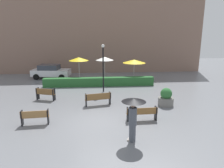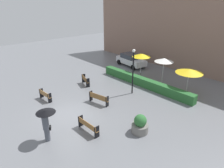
{
  "view_description": "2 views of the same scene",
  "coord_description": "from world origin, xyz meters",
  "views": [
    {
      "loc": [
        -0.01,
        -11.24,
        4.99
      ],
      "look_at": [
        1.26,
        4.14,
        1.21
      ],
      "focal_mm": 33.06,
      "sensor_mm": 36.0,
      "label": 1
    },
    {
      "loc": [
        11.52,
        -6.1,
        7.89
      ],
      "look_at": [
        0.37,
        4.11,
        1.47
      ],
      "focal_mm": 31.43,
      "sensor_mm": 36.0,
      "label": 2
    }
  ],
  "objects": [
    {
      "name": "ground_plane",
      "position": [
        0.0,
        0.0,
        0.0
      ],
      "size": [
        60.0,
        60.0,
        0.0
      ],
      "primitive_type": "plane",
      "color": "slate"
    },
    {
      "name": "bench_near_left",
      "position": [
        -3.42,
        -0.19,
        0.5
      ],
      "size": [
        1.54,
        0.44,
        0.85
      ],
      "color": "#9E7242",
      "rests_on": "ground"
    },
    {
      "name": "bench_far_left",
      "position": [
        -3.86,
        4.31,
        0.54
      ],
      "size": [
        1.53,
        0.79,
        0.92
      ],
      "color": "brown",
      "rests_on": "ground"
    },
    {
      "name": "bench_near_right",
      "position": [
        2.67,
        -0.11,
        0.48
      ],
      "size": [
        1.82,
        0.42,
        0.82
      ],
      "color": "olive",
      "rests_on": "ground"
    },
    {
      "name": "bench_mid_center",
      "position": [
        0.16,
        2.79,
        0.53
      ],
      "size": [
        1.88,
        0.71,
        0.89
      ],
      "color": "brown",
      "rests_on": "ground"
    },
    {
      "name": "pedestrian_with_umbrella",
      "position": [
        1.71,
        -2.38,
        1.44
      ],
      "size": [
        1.14,
        1.14,
        2.1
      ],
      "color": "#4C515B",
      "rests_on": "ground"
    },
    {
      "name": "planter_pot",
      "position": [
        4.96,
        2.36,
        0.55
      ],
      "size": [
        1.08,
        1.08,
        1.28
      ],
      "color": "slate",
      "rests_on": "ground"
    },
    {
      "name": "lamp_post",
      "position": [
        0.68,
        6.35,
        2.52
      ],
      "size": [
        0.28,
        0.28,
        4.13
      ],
      "color": "black",
      "rests_on": "ground"
    },
    {
      "name": "patio_umbrella_yellow",
      "position": [
        -1.7,
        10.35,
        2.43
      ],
      "size": [
        2.02,
        2.02,
        2.61
      ],
      "color": "silver",
      "rests_on": "ground"
    },
    {
      "name": "patio_umbrella_white",
      "position": [
        1.01,
        10.62,
        2.42
      ],
      "size": [
        1.9,
        1.9,
        2.6
      ],
      "color": "silver",
      "rests_on": "ground"
    },
    {
      "name": "patio_umbrella_yellow_far",
      "position": [
        4.07,
        9.99,
        2.18
      ],
      "size": [
        2.38,
        2.38,
        2.36
      ],
      "color": "silver",
      "rests_on": "ground"
    },
    {
      "name": "hedge_strip",
      "position": [
        0.35,
        8.4,
        0.42
      ],
      "size": [
        10.69,
        0.7,
        0.84
      ],
      "primitive_type": "cube",
      "color": "#28602D",
      "rests_on": "ground"
    },
    {
      "name": "building_facade",
      "position": [
        0.0,
        16.0,
        5.03
      ],
      "size": [
        28.0,
        1.2,
        10.05
      ],
      "primitive_type": "cube",
      "color": "#846656",
      "rests_on": "ground"
    },
    {
      "name": "parked_car",
      "position": [
        -5.09,
        12.44,
        0.82
      ],
      "size": [
        4.39,
        2.39,
        1.57
      ],
      "color": "silver",
      "rests_on": "ground"
    }
  ]
}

